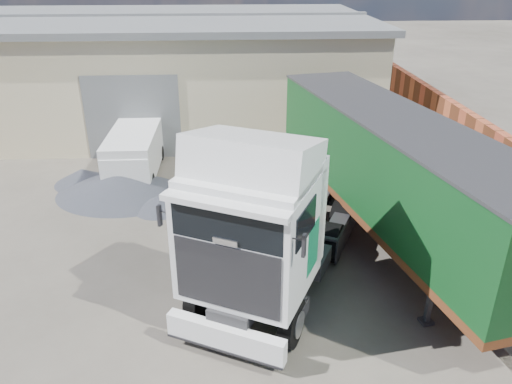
{
  "coord_description": "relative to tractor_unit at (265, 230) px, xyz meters",
  "views": [
    {
      "loc": [
        2.01,
        -10.83,
        7.99
      ],
      "look_at": [
        2.83,
        3.0,
        1.45
      ],
      "focal_mm": 35.0,
      "sensor_mm": 36.0,
      "label": 1
    }
  ],
  "objects": [
    {
      "name": "ground",
      "position": [
        -2.85,
        0.38,
        -2.01
      ],
      "size": [
        120.0,
        120.0,
        0.0
      ],
      "primitive_type": "plane",
      "color": "#292721",
      "rests_on": "ground"
    },
    {
      "name": "warehouse",
      "position": [
        -8.85,
        16.37,
        0.65
      ],
      "size": [
        30.6,
        12.6,
        5.42
      ],
      "color": "#B6AA8C",
      "rests_on": "ground"
    },
    {
      "name": "brick_boundary_wall",
      "position": [
        8.65,
        6.38,
        -0.76
      ],
      "size": [
        0.35,
        26.0,
        2.5
      ],
      "primitive_type": "cube",
      "color": "brown",
      "rests_on": "ground"
    },
    {
      "name": "tractor_unit",
      "position": [
        0.0,
        0.0,
        0.0
      ],
      "size": [
        5.47,
        7.46,
        4.78
      ],
      "rotation": [
        0.0,
        0.0,
        -0.45
      ],
      "color": "black",
      "rests_on": "ground"
    },
    {
      "name": "box_trailer",
      "position": [
        3.89,
        2.8,
        0.41
      ],
      "size": [
        4.97,
        12.22,
        3.97
      ],
      "rotation": [
        0.0,
        0.0,
        0.21
      ],
      "color": "#2D2D30",
      "rests_on": "ground"
    },
    {
      "name": "panel_van",
      "position": [
        -4.57,
        8.3,
        -1.09
      ],
      "size": [
        1.83,
        4.39,
        1.79
      ],
      "rotation": [
        0.0,
        0.0,
        -0.01
      ],
      "color": "black",
      "rests_on": "ground"
    },
    {
      "name": "gravel_heap",
      "position": [
        -4.96,
        6.6,
        -1.55
      ],
      "size": [
        5.66,
        5.53,
        1.0
      ],
      "rotation": [
        0.0,
        0.0,
        -0.17
      ],
      "color": "black",
      "rests_on": "ground"
    }
  ]
}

